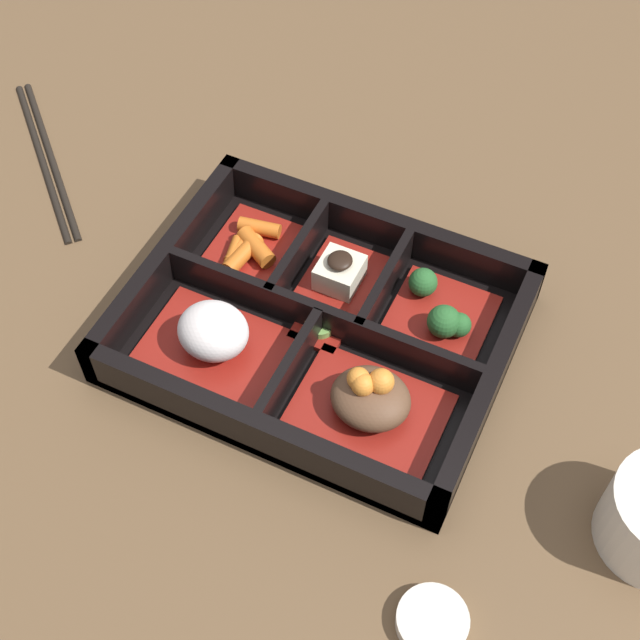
{
  "coord_description": "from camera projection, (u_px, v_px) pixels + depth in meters",
  "views": [
    {
      "loc": [
        -0.19,
        0.39,
        0.62
      ],
      "look_at": [
        0.0,
        0.0,
        0.03
      ],
      "focal_mm": 50.0,
      "sensor_mm": 36.0,
      "label": 1
    }
  ],
  "objects": [
    {
      "name": "chopsticks",
      "position": [
        46.0,
        157.0,
        0.88
      ],
      "size": [
        0.19,
        0.17,
        0.01
      ],
      "color": "black",
      "rests_on": "ground_plane"
    },
    {
      "name": "bento_rim",
      "position": [
        320.0,
        320.0,
        0.74
      ],
      "size": [
        0.31,
        0.24,
        0.04
      ],
      "color": "black",
      "rests_on": "ground_plane"
    },
    {
      "name": "bowl_stew",
      "position": [
        370.0,
        400.0,
        0.69
      ],
      "size": [
        0.12,
        0.08,
        0.05
      ],
      "color": "maroon",
      "rests_on": "bento_base"
    },
    {
      "name": "bowl_rice",
      "position": [
        214.0,
        336.0,
        0.72
      ],
      "size": [
        0.12,
        0.08,
        0.05
      ],
      "color": "maroon",
      "rests_on": "bento_base"
    },
    {
      "name": "bento_base",
      "position": [
        320.0,
        334.0,
        0.75
      ],
      "size": [
        0.31,
        0.24,
        0.01
      ],
      "color": "black",
      "rests_on": "ground_plane"
    },
    {
      "name": "bowl_carrots",
      "position": [
        250.0,
        248.0,
        0.79
      ],
      "size": [
        0.07,
        0.09,
        0.02
      ],
      "color": "maroon",
      "rests_on": "bento_base"
    },
    {
      "name": "bowl_greens",
      "position": [
        439.0,
        314.0,
        0.74
      ],
      "size": [
        0.08,
        0.09,
        0.03
      ],
      "color": "maroon",
      "rests_on": "bento_base"
    },
    {
      "name": "bowl_tofu",
      "position": [
        340.0,
        276.0,
        0.77
      ],
      "size": [
        0.06,
        0.09,
        0.04
      ],
      "color": "maroon",
      "rests_on": "bento_base"
    },
    {
      "name": "sauce_dish",
      "position": [
        432.0,
        621.0,
        0.61
      ],
      "size": [
        0.05,
        0.05,
        0.01
      ],
      "color": "beige",
      "rests_on": "ground_plane"
    },
    {
      "name": "bowl_pickles",
      "position": [
        320.0,
        329.0,
        0.74
      ],
      "size": [
        0.04,
        0.04,
        0.01
      ],
      "color": "maroon",
      "rests_on": "bento_base"
    },
    {
      "name": "ground_plane",
      "position": [
        320.0,
        337.0,
        0.75
      ],
      "size": [
        3.0,
        3.0,
        0.0
      ],
      "primitive_type": "plane",
      "color": "brown"
    }
  ]
}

